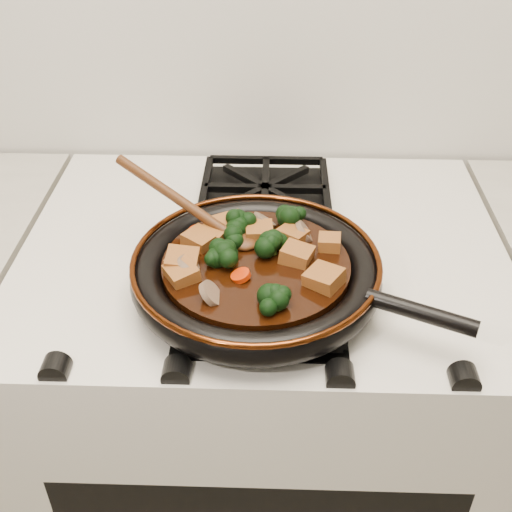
{
  "coord_description": "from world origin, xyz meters",
  "views": [
    {
      "loc": [
        0.01,
        0.86,
        1.48
      ],
      "look_at": [
        -0.01,
        1.57,
        0.97
      ],
      "focal_mm": 45.0,
      "sensor_mm": 36.0,
      "label": 1
    }
  ],
  "objects": [
    {
      "name": "skillet",
      "position": [
        -0.01,
        1.57,
        0.94
      ],
      "size": [
        0.45,
        0.35,
        0.05
      ],
      "rotation": [
        0.0,
        0.0,
        -0.43
      ],
      "color": "black",
      "rests_on": "burner_grate_front"
    },
    {
      "name": "tofu_cube_0",
      "position": [
        -0.05,
        1.64,
        0.97
      ],
      "size": [
        0.06,
        0.06,
        0.03
      ],
      "primitive_type": "cube",
      "rotation": [
        -0.06,
        -0.07,
        2.0
      ],
      "color": "brown",
      "rests_on": "braising_sauce"
    },
    {
      "name": "broccoli_floret_3",
      "position": [
        -0.03,
        1.63,
        0.97
      ],
      "size": [
        0.08,
        0.09,
        0.07
      ],
      "primitive_type": null,
      "rotation": [
        0.17,
        0.09,
        2.79
      ],
      "color": "black",
      "rests_on": "braising_sauce"
    },
    {
      "name": "carrot_coin_4",
      "position": [
        -0.09,
        1.63,
        0.96
      ],
      "size": [
        0.03,
        0.03,
        0.01
      ],
      "primitive_type": "cylinder",
      "rotation": [
        0.19,
        -0.03,
        0.0
      ],
      "color": "red",
      "rests_on": "braising_sauce"
    },
    {
      "name": "mushroom_slice_1",
      "position": [
        -0.1,
        1.54,
        0.97
      ],
      "size": [
        0.04,
        0.05,
        0.03
      ],
      "primitive_type": "cylinder",
      "rotation": [
        0.78,
        0.0,
        1.21
      ],
      "color": "brown",
      "rests_on": "braising_sauce"
    },
    {
      "name": "tofu_cube_7",
      "position": [
        0.04,
        1.62,
        0.97
      ],
      "size": [
        0.05,
        0.05,
        0.03
      ],
      "primitive_type": "cube",
      "rotation": [
        0.11,
        -0.03,
        2.58
      ],
      "color": "brown",
      "rests_on": "braising_sauce"
    },
    {
      "name": "broccoli_floret_2",
      "position": [
        -0.04,
        1.61,
        0.97
      ],
      "size": [
        0.08,
        0.08,
        0.06
      ],
      "primitive_type": null,
      "rotation": [
        -0.18,
        0.04,
        2.59
      ],
      "color": "black",
      "rests_on": "braising_sauce"
    },
    {
      "name": "tofu_cube_9",
      "position": [
        0.08,
        1.52,
        0.97
      ],
      "size": [
        0.06,
        0.06,
        0.03
      ],
      "primitive_type": "cube",
      "rotation": [
        -0.09,
        -0.03,
        0.97
      ],
      "color": "brown",
      "rests_on": "braising_sauce"
    },
    {
      "name": "broccoli_floret_4",
      "position": [
        0.04,
        1.66,
        0.97
      ],
      "size": [
        0.07,
        0.08,
        0.06
      ],
      "primitive_type": null,
      "rotation": [
        0.08,
        -0.07,
        0.26
      ],
      "color": "black",
      "rests_on": "braising_sauce"
    },
    {
      "name": "tofu_cube_4",
      "position": [
        0.05,
        1.57,
        0.97
      ],
      "size": [
        0.05,
        0.05,
        0.03
      ],
      "primitive_type": "cube",
      "rotation": [
        0.06,
        -0.1,
        2.78
      ],
      "color": "brown",
      "rests_on": "braising_sauce"
    },
    {
      "name": "tofu_cube_2",
      "position": [
        0.09,
        1.61,
        0.97
      ],
      "size": [
        0.03,
        0.04,
        0.02
      ],
      "primitive_type": "cube",
      "rotation": [
        -0.04,
        0.09,
        1.47
      ],
      "color": "brown",
      "rests_on": "braising_sauce"
    },
    {
      "name": "tofu_cube_8",
      "position": [
        -0.1,
        1.53,
        0.97
      ],
      "size": [
        0.05,
        0.06,
        0.03
      ],
      "primitive_type": "cube",
      "rotation": [
        -0.12,
        -0.03,
        2.15
      ],
      "color": "brown",
      "rests_on": "braising_sauce"
    },
    {
      "name": "carrot_coin_0",
      "position": [
        0.02,
        1.5,
        0.96
      ],
      "size": [
        0.03,
        0.03,
        0.02
      ],
      "primitive_type": "cylinder",
      "rotation": [
        -0.14,
        0.34,
        0.0
      ],
      "color": "red",
      "rests_on": "braising_sauce"
    },
    {
      "name": "stove",
      "position": [
        0.0,
        1.69,
        0.45
      ],
      "size": [
        0.76,
        0.6,
        0.9
      ],
      "primitive_type": "cube",
      "color": "silver",
      "rests_on": "ground"
    },
    {
      "name": "burner_grate_front",
      "position": [
        0.0,
        1.55,
        0.91
      ],
      "size": [
        0.23,
        0.23,
        0.03
      ],
      "primitive_type": null,
      "color": "black",
      "rests_on": "stove"
    },
    {
      "name": "tofu_cube_10",
      "position": [
        -0.11,
        1.55,
        0.97
      ],
      "size": [
        0.05,
        0.05,
        0.03
      ],
      "primitive_type": "cube",
      "rotation": [
        0.08,
        0.05,
        1.26
      ],
      "color": "brown",
      "rests_on": "braising_sauce"
    },
    {
      "name": "mushroom_slice_0",
      "position": [
        -0.06,
        1.49,
        0.97
      ],
      "size": [
        0.03,
        0.04,
        0.03
      ],
      "primitive_type": "cylinder",
      "rotation": [
        0.87,
        0.0,
        1.62
      ],
      "color": "brown",
      "rests_on": "braising_sauce"
    },
    {
      "name": "mushroom_slice_2",
      "position": [
        0.06,
        1.63,
        0.97
      ],
      "size": [
        0.03,
        0.04,
        0.03
      ],
      "primitive_type": "cylinder",
      "rotation": [
        0.96,
        0.0,
        1.73
      ],
      "color": "brown",
      "rests_on": "braising_sauce"
    },
    {
      "name": "mushroom_slice_3",
      "position": [
        0.0,
        1.66,
        0.97
      ],
      "size": [
        0.05,
        0.05,
        0.03
      ],
      "primitive_type": "cylinder",
      "rotation": [
        0.65,
        0.0,
        2.16
      ],
      "color": "brown",
      "rests_on": "braising_sauce"
    },
    {
      "name": "broccoli_floret_6",
      "position": [
        -0.06,
        1.56,
        0.97
      ],
      "size": [
        0.09,
        0.08,
        0.07
      ],
      "primitive_type": null,
      "rotation": [
        -0.13,
        -0.14,
        0.61
      ],
      "color": "black",
      "rests_on": "braising_sauce"
    },
    {
      "name": "carrot_coin_2",
      "position": [
        -0.11,
        1.56,
        0.96
      ],
      "size": [
        0.03,
        0.03,
        0.01
      ],
      "primitive_type": "cylinder",
      "rotation": [
        -0.18,
        -0.0,
        0.0
      ],
      "color": "red",
      "rests_on": "braising_sauce"
    },
    {
      "name": "wooden_spoon",
      "position": [
        -0.08,
        1.64,
        0.98
      ],
      "size": [
        0.14,
        0.09,
        0.22
      ],
      "rotation": [
        0.0,
        0.0,
        2.62
      ],
      "color": "#49260F",
      "rests_on": "braising_sauce"
    },
    {
      "name": "mushroom_slice_4",
      "position": [
        -0.1,
        1.54,
        0.97
      ],
      "size": [
        0.04,
        0.05,
        0.03
      ],
      "primitive_type": "cylinder",
      "rotation": [
        0.98,
        0.0,
        2.28
      ],
      "color": "brown",
      "rests_on": "braising_sauce"
    },
    {
      "name": "broccoli_floret_1",
      "position": [
        0.02,
        1.47,
        0.97
      ],
      "size": [
        0.09,
        0.09,
        0.06
      ],
      "primitive_type": null,
      "rotation": [
        -0.03,
        -0.1,
        1.01
      ],
      "color": "black",
      "rests_on": "braising_sauce"
    },
    {
      "name": "burner_grate_back",
      "position": [
        0.0,
        1.83,
        0.91
      ],
      "size": [
        0.23,
        0.23,
        0.03
      ],
      "primitive_type": null,
      "color": "black",
      "rests_on": "stove"
    },
    {
      "name": "tofu_cube_1",
      "position": [
        -0.0,
        1.63,
        0.97
      ],
      "size": [
        0.04,
        0.04,
        0.02
      ],
      "primitive_type": "cube",
      "rotation": [
        -0.01,
        0.01,
        0.08
      ],
      "color": "brown",
      "rests_on": "braising_sauce"
    },
    {
      "name": "broccoli_floret_5",
      "position": [
        -0.06,
        1.56,
        0.97
      ],
      "size": [
        0.06,
        0.07,
        0.06
      ],
      "primitive_type": null,
      "rotation": [
        -0.22,
        -0.09,
        3.14
      ],
      "color": "black",
      "rests_on": "braising_sauce"
    },
    {
      "name": "braising_sauce",
      "position": [
        -0.01,
        1.57,
        0.95
      ],
      "size": [
        0.26,
        0.26,
        0.02
      ],
      "primitive_type": "cylinder",
      "color": "black",
      "rests_on": "skillet"
    },
    {
      "name": "carrot_coin_1",
      "position": [
        -0.03,
        1.53,
        0.96
      ],
      "size": [
        0.03,
        0.03,
        0.02
      ],
      "primitive_type": "cylinder",
      "rotation": [
        0.02,
        -0.34,
        0.0
      ],
      "color": "red",
      "rests_on": "braising_sauce"
    },
    {
      "name": "carrot_coin_3",
      "position": [
        -0.04,
        1.63,
        0.96
      ],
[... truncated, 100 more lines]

